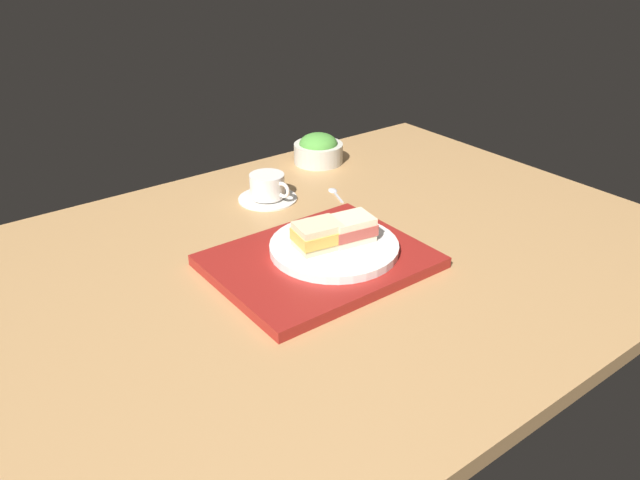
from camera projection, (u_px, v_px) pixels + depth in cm
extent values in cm
cube|color=tan|center=(322.00, 262.00, 117.33)|extent=(140.00, 100.00, 3.00)
cube|color=maroon|center=(319.00, 261.00, 112.52)|extent=(37.47, 29.55, 2.04)
cylinder|color=white|center=(334.00, 247.00, 113.56)|extent=(23.70, 23.70, 1.56)
cube|color=beige|center=(318.00, 244.00, 111.65)|extent=(8.69, 7.11, 1.25)
cube|color=gold|center=(318.00, 235.00, 110.84)|extent=(9.03, 7.56, 2.21)
cube|color=beige|center=(318.00, 227.00, 110.02)|extent=(8.69, 7.11, 1.25)
cube|color=beige|center=(350.00, 237.00, 114.15)|extent=(8.69, 7.11, 1.28)
cube|color=#B74C42|center=(351.00, 228.00, 113.36)|extent=(9.16, 7.44, 2.07)
cube|color=beige|center=(351.00, 220.00, 112.57)|extent=(8.69, 7.11, 1.28)
cylinder|color=beige|center=(318.00, 153.00, 158.34)|extent=(12.48, 12.48, 4.95)
ellipsoid|color=#4C9338|center=(318.00, 144.00, 157.18)|extent=(9.71, 9.71, 5.34)
cylinder|color=silver|center=(268.00, 198.00, 138.88)|extent=(13.16, 13.16, 0.80)
cylinder|color=silver|center=(267.00, 185.00, 137.47)|extent=(7.77, 7.77, 5.19)
cylinder|color=black|center=(267.00, 176.00, 136.44)|extent=(7.14, 7.14, 0.40)
torus|color=silver|center=(283.00, 190.00, 135.15)|extent=(1.85, 3.78, 3.71)
cube|color=silver|center=(338.00, 196.00, 140.19)|extent=(2.99, 6.90, 0.50)
ellipsoid|color=silver|center=(333.00, 189.00, 143.16)|extent=(2.86, 3.32, 0.80)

